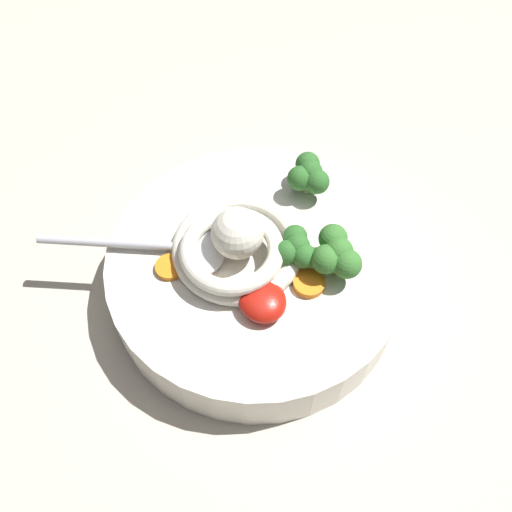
% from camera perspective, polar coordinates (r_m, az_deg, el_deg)
% --- Properties ---
extents(table_slab, '(1.32, 1.32, 0.03)m').
position_cam_1_polar(table_slab, '(0.53, -0.21, -7.69)').
color(table_slab, '#BCB29E').
rests_on(table_slab, ground).
extents(soup_bowl, '(0.27, 0.27, 0.05)m').
position_cam_1_polar(soup_bowl, '(0.51, -0.00, -1.62)').
color(soup_bowl, silver).
rests_on(soup_bowl, table_slab).
extents(noodle_pile, '(0.13, 0.13, 0.05)m').
position_cam_1_polar(noodle_pile, '(0.48, -1.94, 1.22)').
color(noodle_pile, silver).
rests_on(noodle_pile, soup_bowl).
extents(soup_spoon, '(0.13, 0.16, 0.02)m').
position_cam_1_polar(soup_spoon, '(0.49, -7.17, 0.92)').
color(soup_spoon, '#B7B7BC').
rests_on(soup_spoon, soup_bowl).
extents(chili_sauce_dollop, '(0.04, 0.04, 0.02)m').
position_cam_1_polar(chili_sauce_dollop, '(0.46, 0.91, -4.47)').
color(chili_sauce_dollop, '#B2190F').
rests_on(chili_sauce_dollop, soup_bowl).
extents(broccoli_floret_right, '(0.05, 0.04, 0.04)m').
position_cam_1_polar(broccoli_floret_right, '(0.53, 5.50, 8.46)').
color(broccoli_floret_right, '#7A9E60').
rests_on(broccoli_floret_right, soup_bowl).
extents(broccoli_floret_rear, '(0.04, 0.04, 0.03)m').
position_cam_1_polar(broccoli_floret_rear, '(0.47, 4.19, 0.82)').
color(broccoli_floret_rear, '#7A9E60').
rests_on(broccoli_floret_rear, soup_bowl).
extents(broccoli_floret_front, '(0.05, 0.04, 0.04)m').
position_cam_1_polar(broccoli_floret_front, '(0.47, 8.39, 0.19)').
color(broccoli_floret_front, '#7A9E60').
rests_on(broccoli_floret_front, soup_bowl).
extents(carrot_slice_beside_noodles, '(0.02, 0.02, 0.01)m').
position_cam_1_polar(carrot_slice_beside_noodles, '(0.48, -6.03, -2.31)').
color(carrot_slice_beside_noodles, orange).
rests_on(carrot_slice_beside_noodles, soup_bowl).
extents(carrot_slice_left, '(0.03, 0.03, 0.01)m').
position_cam_1_polar(carrot_slice_left, '(0.48, 5.54, -2.85)').
color(carrot_slice_left, orange).
rests_on(carrot_slice_left, soup_bowl).
extents(carrot_slice_near_spoon, '(0.03, 0.03, 0.01)m').
position_cam_1_polar(carrot_slice_near_spoon, '(0.49, -8.94, -1.15)').
color(carrot_slice_near_spoon, orange).
rests_on(carrot_slice_near_spoon, soup_bowl).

